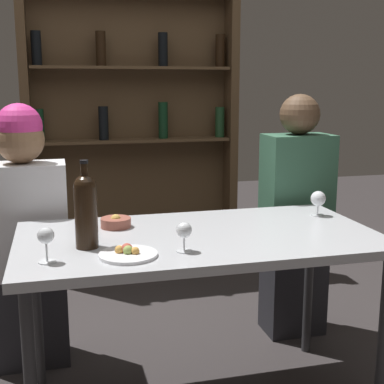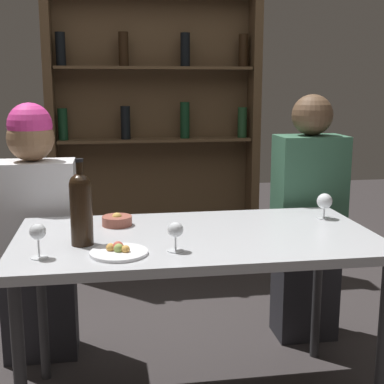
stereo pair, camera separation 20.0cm
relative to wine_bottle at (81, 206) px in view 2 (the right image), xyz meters
The scene contains 10 objects.
dining_table 0.50m from the wine_bottle, ahead, with size 1.43×0.76×0.75m.
wine_rack_wall 1.97m from the wine_bottle, 76.89° to the left, with size 1.50×0.21×2.22m.
wine_bottle is the anchor object (origin of this frame).
wine_glass_0 1.08m from the wine_bottle, 12.55° to the left, with size 0.07×0.07×0.11m.
wine_glass_1 0.37m from the wine_bottle, 21.89° to the right, with size 0.06×0.06×0.11m.
wine_glass_2 0.21m from the wine_bottle, 135.81° to the right, with size 0.06×0.06×0.12m.
food_plate_0 0.24m from the wine_bottle, 46.81° to the right, with size 0.21×0.21×0.04m.
snack_bowl 0.32m from the wine_bottle, 62.62° to the left, with size 0.13×0.13×0.06m.
seated_person_left 0.73m from the wine_bottle, 111.94° to the left, with size 0.39×0.22×1.26m.
seated_person_right 1.32m from the wine_bottle, 28.96° to the left, with size 0.35×0.22×1.29m.
Camera 2 is at (-0.34, -2.03, 1.34)m, focal length 50.00 mm.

